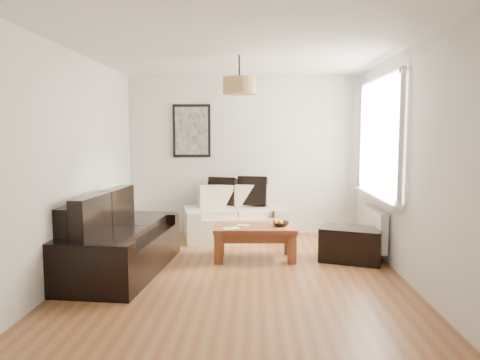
{
  "coord_description": "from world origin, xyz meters",
  "views": [
    {
      "loc": [
        0.19,
        -5.32,
        1.65
      ],
      "look_at": [
        0.0,
        0.6,
        1.05
      ],
      "focal_mm": 34.16,
      "sensor_mm": 36.0,
      "label": 1
    }
  ],
  "objects_px": {
    "sofa_leather": "(119,236)",
    "loveseat_cream": "(235,214)",
    "ottoman": "(351,244)",
    "coffee_table": "(255,242)"
  },
  "relations": [
    {
      "from": "coffee_table",
      "to": "ottoman",
      "type": "relative_size",
      "value": 1.39
    },
    {
      "from": "loveseat_cream",
      "to": "sofa_leather",
      "type": "bearing_deg",
      "value": -137.9
    },
    {
      "from": "sofa_leather",
      "to": "coffee_table",
      "type": "height_order",
      "value": "sofa_leather"
    },
    {
      "from": "sofa_leather",
      "to": "ottoman",
      "type": "height_order",
      "value": "sofa_leather"
    },
    {
      "from": "loveseat_cream",
      "to": "sofa_leather",
      "type": "height_order",
      "value": "sofa_leather"
    },
    {
      "from": "coffee_table",
      "to": "sofa_leather",
      "type": "bearing_deg",
      "value": -159.34
    },
    {
      "from": "sofa_leather",
      "to": "ottoman",
      "type": "xyz_separation_m",
      "value": [
        2.88,
        0.54,
        -0.21
      ]
    },
    {
      "from": "sofa_leather",
      "to": "loveseat_cream",
      "type": "bearing_deg",
      "value": -31.19
    },
    {
      "from": "coffee_table",
      "to": "ottoman",
      "type": "distance_m",
      "value": 1.26
    },
    {
      "from": "loveseat_cream",
      "to": "coffee_table",
      "type": "height_order",
      "value": "loveseat_cream"
    }
  ]
}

